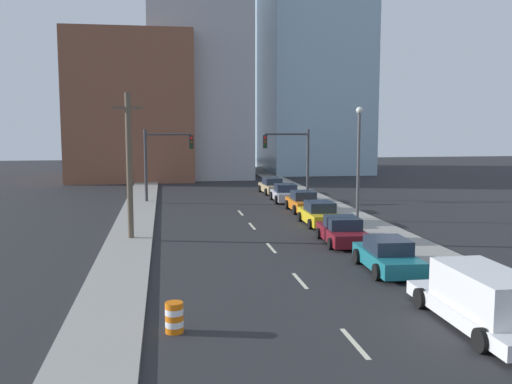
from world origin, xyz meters
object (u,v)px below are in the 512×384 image
object	(u,v)px
sedan_yellow	(320,214)
sedan_orange	(303,202)
street_lamp	(359,155)
sedan_tan	(272,186)
utility_pole_left_mid	(129,165)
traffic_barrel	(174,317)
sedan_maroon	(342,231)
sedan_teal	(388,256)
sedan_silver	(285,194)
traffic_signal_left	(160,156)
traffic_signal_right	(295,155)
box_truck_white	(483,300)

from	to	relation	value
sedan_yellow	sedan_orange	bearing A→B (deg)	87.43
street_lamp	sedan_tan	bearing A→B (deg)	99.48
street_lamp	utility_pole_left_mid	bearing A→B (deg)	-163.92
traffic_barrel	sedan_maroon	size ratio (longest dim) A/B	0.21
traffic_barrel	sedan_teal	bearing A→B (deg)	32.90
sedan_silver	traffic_signal_left	bearing A→B (deg)	176.34
sedan_yellow	sedan_orange	world-z (taller)	sedan_orange
traffic_barrel	sedan_maroon	world-z (taller)	sedan_maroon
traffic_signal_left	sedan_silver	xyz separation A→B (m)	(10.25, -0.97, -3.19)
sedan_orange	utility_pole_left_mid	bearing A→B (deg)	-142.86
utility_pole_left_mid	sedan_silver	world-z (taller)	utility_pole_left_mid
traffic_barrel	sedan_teal	world-z (taller)	sedan_teal
traffic_signal_left	traffic_barrel	size ratio (longest dim) A/B	6.31
traffic_signal_right	sedan_teal	size ratio (longest dim) A/B	1.29
traffic_signal_right	sedan_teal	world-z (taller)	traffic_signal_right
traffic_signal_left	sedan_tan	distance (m)	11.83
sedan_tan	street_lamp	bearing A→B (deg)	-82.96
street_lamp	sedan_maroon	world-z (taller)	street_lamp
sedan_orange	sedan_tan	size ratio (longest dim) A/B	0.96
sedan_maroon	sedan_silver	distance (m)	17.02
sedan_yellow	sedan_tan	size ratio (longest dim) A/B	1.02
traffic_barrel	sedan_orange	distance (m)	25.48
street_lamp	sedan_teal	size ratio (longest dim) A/B	1.61
utility_pole_left_mid	sedan_orange	xyz separation A→B (m)	(11.94, 8.91, -3.46)
sedan_maroon	sedan_silver	xyz separation A→B (m)	(0.50, 17.01, 0.03)
sedan_yellow	box_truck_white	bearing A→B (deg)	-89.38
traffic_signal_right	traffic_barrel	size ratio (longest dim) A/B	6.31
box_truck_white	sedan_tan	size ratio (longest dim) A/B	1.41
sedan_maroon	sedan_orange	xyz separation A→B (m)	(0.68, 11.56, 0.04)
sedan_teal	sedan_tan	xyz separation A→B (m)	(0.36, 28.85, -0.01)
box_truck_white	sedan_orange	xyz separation A→B (m)	(0.33, 24.66, -0.22)
traffic_signal_left	utility_pole_left_mid	size ratio (longest dim) A/B	0.74
traffic_signal_right	box_truck_white	world-z (taller)	traffic_signal_right
traffic_barrel	sedan_tan	distance (m)	36.18
sedan_tan	traffic_signal_left	bearing A→B (deg)	-156.72
box_truck_white	traffic_signal_right	bearing A→B (deg)	88.42
traffic_signal_left	sedan_tan	xyz separation A→B (m)	(10.26, 4.94, -3.20)
traffic_signal_left	sedan_teal	size ratio (longest dim) A/B	1.29
sedan_orange	sedan_silver	size ratio (longest dim) A/B	1.01
sedan_maroon	sedan_yellow	bearing A→B (deg)	89.66
sedan_teal	sedan_maroon	bearing A→B (deg)	94.15
street_lamp	sedan_tan	xyz separation A→B (m)	(-2.69, 16.10, -3.74)
traffic_barrel	street_lamp	xyz separation A→B (m)	(12.36, 18.76, 3.93)
traffic_barrel	sedan_silver	distance (m)	30.52
box_truck_white	sedan_yellow	xyz separation A→B (m)	(0.01, 18.97, -0.23)
utility_pole_left_mid	sedan_tan	bearing A→B (deg)	59.85
traffic_signal_left	sedan_teal	bearing A→B (deg)	-67.52
street_lamp	traffic_barrel	bearing A→B (deg)	-123.37
traffic_signal_right	street_lamp	size ratio (longest dim) A/B	0.80
sedan_yellow	traffic_barrel	bearing A→B (deg)	-117.46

